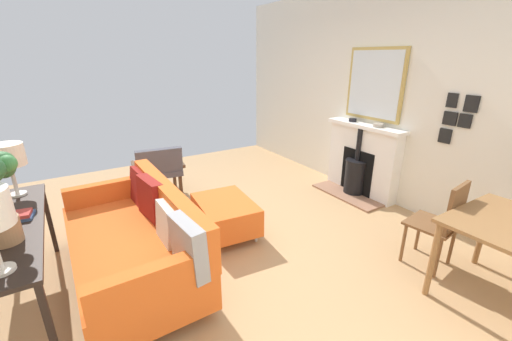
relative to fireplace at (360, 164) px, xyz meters
name	(u,v)px	position (x,y,z in m)	size (l,w,h in m)	color
ground_plane	(226,235)	(2.22, 0.05, -0.46)	(4.81, 6.26, 0.01)	tan
wall_left	(380,95)	(-0.19, 0.05, 0.97)	(0.12, 6.26, 2.87)	silver
fireplace	(360,164)	(0.00, 0.00, 0.00)	(0.54, 1.21, 1.04)	#93664C
mirror_over_mantel	(375,84)	(-0.10, 0.00, 1.11)	(0.04, 0.89, 0.95)	tan
mantel_bowl_near	(353,120)	(-0.01, -0.23, 0.60)	(0.11, 0.11, 0.05)	black
mantel_bowl_far	(378,125)	(-0.01, 0.21, 0.60)	(0.14, 0.14, 0.05)	#9E9384
sofa	(137,240)	(3.20, 0.21, -0.11)	(0.96, 1.90, 0.82)	#B2B2B7
ottoman	(225,214)	(2.19, 0.00, -0.22)	(0.65, 0.85, 0.40)	#B2B2B7
armchair_accent	(159,168)	(2.54, -1.37, 0.00)	(0.74, 0.66, 0.78)	#4C3321
console_table	(15,235)	(4.04, 0.21, 0.21)	(0.40, 1.69, 0.75)	black
table_lamp_near_end	(8,157)	(4.04, -0.42, 0.66)	(0.26, 0.26, 0.47)	beige
book_stack	(13,217)	(4.04, 0.11, 0.32)	(0.28, 0.21, 0.05)	#38517F
dining_chair_near_fireplace	(443,220)	(0.76, 1.62, 0.05)	(0.45, 0.45, 0.88)	brown
photo_gallery_row	(457,116)	(-0.11, 1.12, 0.85)	(0.02, 0.34, 0.56)	black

